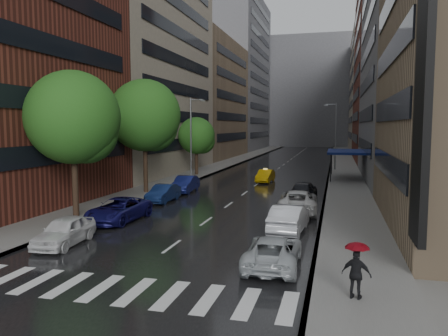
# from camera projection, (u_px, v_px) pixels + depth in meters

# --- Properties ---
(ground) EXTENTS (220.00, 220.00, 0.00)m
(ground) POSITION_uv_depth(u_px,v_px,m) (137.00, 272.00, 18.18)
(ground) COLOR gray
(ground) RESTS_ON ground
(road) EXTENTS (14.00, 140.00, 0.01)m
(road) POSITION_uv_depth(u_px,v_px,m) (282.00, 166.00, 66.37)
(road) COLOR black
(road) RESTS_ON ground
(sidewalk_left) EXTENTS (4.00, 140.00, 0.15)m
(sidewalk_left) POSITION_uv_depth(u_px,v_px,m) (225.00, 164.00, 68.60)
(sidewalk_left) COLOR gray
(sidewalk_left) RESTS_ON ground
(sidewalk_right) EXTENTS (4.00, 140.00, 0.15)m
(sidewalk_right) POSITION_uv_depth(u_px,v_px,m) (343.00, 167.00, 64.12)
(sidewalk_right) COLOR gray
(sidewalk_right) RESTS_ON ground
(crosswalk) EXTENTS (13.15, 2.80, 0.01)m
(crosswalk) POSITION_uv_depth(u_px,v_px,m) (118.00, 290.00, 16.20)
(crosswalk) COLOR silver
(crosswalk) RESTS_ON ground
(buildings_left) EXTENTS (8.00, 108.00, 38.00)m
(buildings_left) POSITION_uv_depth(u_px,v_px,m) (204.00, 69.00, 77.03)
(buildings_left) COLOR maroon
(buildings_left) RESTS_ON ground
(buildings_right) EXTENTS (8.05, 109.10, 36.00)m
(buildings_right) POSITION_uv_depth(u_px,v_px,m) (385.00, 68.00, 67.65)
(buildings_right) COLOR #937A5B
(buildings_right) RESTS_ON ground
(building_far) EXTENTS (40.00, 14.00, 32.00)m
(building_far) POSITION_uv_depth(u_px,v_px,m) (310.00, 92.00, 130.36)
(building_far) COLOR slate
(building_far) RESTS_ON ground
(tree_near) EXTENTS (6.05, 6.05, 9.64)m
(tree_near) POSITION_uv_depth(u_px,v_px,m) (73.00, 118.00, 28.17)
(tree_near) COLOR #382619
(tree_near) RESTS_ON ground
(tree_mid) EXTENTS (6.39, 6.39, 10.19)m
(tree_mid) POSITION_uv_depth(u_px,v_px,m) (145.00, 116.00, 38.64)
(tree_mid) COLOR #382619
(tree_mid) RESTS_ON ground
(tree_far) EXTENTS (4.48, 4.48, 7.13)m
(tree_far) POSITION_uv_depth(u_px,v_px,m) (196.00, 136.00, 53.02)
(tree_far) COLOR #382619
(tree_far) RESTS_ON ground
(taxi) EXTENTS (1.62, 4.18, 1.36)m
(taxi) POSITION_uv_depth(u_px,v_px,m) (265.00, 176.00, 47.16)
(taxi) COLOR #DAA40B
(taxi) RESTS_ON ground
(parked_cars_left) EXTENTS (2.73, 22.90, 1.50)m
(parked_cars_left) POSITION_uv_depth(u_px,v_px,m) (138.00, 203.00, 30.41)
(parked_cars_left) COLOR white
(parked_cars_left) RESTS_ON ground
(parked_cars_right) EXTENTS (2.91, 22.90, 1.60)m
(parked_cars_right) POSITION_uv_depth(u_px,v_px,m) (294.00, 209.00, 27.93)
(parked_cars_right) COLOR #B5BCC0
(parked_cars_right) RESTS_ON ground
(ped_red_umbrella) EXTENTS (1.08, 0.82, 2.01)m
(ped_red_umbrella) POSITION_uv_depth(u_px,v_px,m) (357.00, 265.00, 14.91)
(ped_red_umbrella) COLOR black
(ped_red_umbrella) RESTS_ON sidewalk_right
(street_lamp_left) EXTENTS (1.74, 0.22, 9.00)m
(street_lamp_left) POSITION_uv_depth(u_px,v_px,m) (192.00, 137.00, 48.54)
(street_lamp_left) COLOR gray
(street_lamp_left) RESTS_ON sidewalk_left
(street_lamp_right) EXTENTS (1.74, 0.22, 9.00)m
(street_lamp_right) POSITION_uv_depth(u_px,v_px,m) (335.00, 135.00, 59.16)
(street_lamp_right) COLOR gray
(street_lamp_right) RESTS_ON sidewalk_right
(awning) EXTENTS (4.00, 8.00, 3.12)m
(awning) POSITION_uv_depth(u_px,v_px,m) (346.00, 152.00, 49.38)
(awning) COLOR navy
(awning) RESTS_ON sidewalk_right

